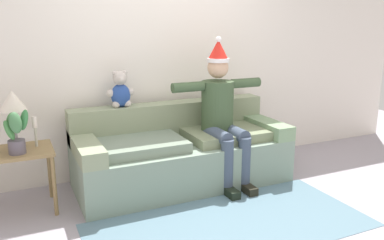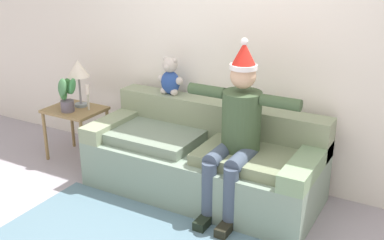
{
  "view_description": "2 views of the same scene",
  "coord_description": "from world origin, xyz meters",
  "px_view_note": "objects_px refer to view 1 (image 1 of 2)",
  "views": [
    {
      "loc": [
        -1.57,
        -2.65,
        1.66
      ],
      "look_at": [
        0.02,
        0.77,
        0.74
      ],
      "focal_mm": 37.0,
      "sensor_mm": 36.0,
      "label": 1
    },
    {
      "loc": [
        1.89,
        -2.57,
        2.24
      ],
      "look_at": [
        -0.02,
        0.81,
        0.79
      ],
      "focal_mm": 44.06,
      "sensor_mm": 36.0,
      "label": 2
    }
  ],
  "objects_px": {
    "table_lamp": "(13,103)",
    "person_seated": "(222,111)",
    "side_table": "(18,160)",
    "potted_plant": "(16,132)",
    "couch": "(181,153)",
    "teddy_bear": "(121,91)",
    "candle_short": "(35,127)"
  },
  "relations": [
    {
      "from": "person_seated",
      "to": "table_lamp",
      "type": "bearing_deg",
      "value": 173.32
    },
    {
      "from": "couch",
      "to": "teddy_bear",
      "type": "height_order",
      "value": "teddy_bear"
    },
    {
      "from": "potted_plant",
      "to": "table_lamp",
      "type": "bearing_deg",
      "value": 90.07
    },
    {
      "from": "couch",
      "to": "teddy_bear",
      "type": "bearing_deg",
      "value": 152.41
    },
    {
      "from": "couch",
      "to": "side_table",
      "type": "bearing_deg",
      "value": -178.99
    },
    {
      "from": "teddy_bear",
      "to": "side_table",
      "type": "xyz_separation_m",
      "value": [
        -1.03,
        -0.31,
        -0.49
      ]
    },
    {
      "from": "candle_short",
      "to": "potted_plant",
      "type": "bearing_deg",
      "value": -137.89
    },
    {
      "from": "person_seated",
      "to": "teddy_bear",
      "type": "distance_m",
      "value": 1.06
    },
    {
      "from": "couch",
      "to": "table_lamp",
      "type": "bearing_deg",
      "value": 177.51
    },
    {
      "from": "teddy_bear",
      "to": "couch",
      "type": "bearing_deg",
      "value": -27.59
    },
    {
      "from": "potted_plant",
      "to": "candle_short",
      "type": "xyz_separation_m",
      "value": [
        0.16,
        0.14,
        -0.01
      ]
    },
    {
      "from": "side_table",
      "to": "candle_short",
      "type": "height_order",
      "value": "candle_short"
    },
    {
      "from": "person_seated",
      "to": "candle_short",
      "type": "relative_size",
      "value": 5.52
    },
    {
      "from": "person_seated",
      "to": "table_lamp",
      "type": "relative_size",
      "value": 2.98
    },
    {
      "from": "side_table",
      "to": "potted_plant",
      "type": "xyz_separation_m",
      "value": [
        0.01,
        -0.1,
        0.28
      ]
    },
    {
      "from": "couch",
      "to": "candle_short",
      "type": "bearing_deg",
      "value": 179.5
    },
    {
      "from": "table_lamp",
      "to": "person_seated",
      "type": "bearing_deg",
      "value": -6.68
    },
    {
      "from": "couch",
      "to": "person_seated",
      "type": "distance_m",
      "value": 0.62
    },
    {
      "from": "person_seated",
      "to": "potted_plant",
      "type": "xyz_separation_m",
      "value": [
        -1.96,
        0.03,
        -0.01
      ]
    },
    {
      "from": "teddy_bear",
      "to": "candle_short",
      "type": "relative_size",
      "value": 1.38
    },
    {
      "from": "potted_plant",
      "to": "teddy_bear",
      "type": "bearing_deg",
      "value": 22.26
    },
    {
      "from": "table_lamp",
      "to": "couch",
      "type": "bearing_deg",
      "value": -2.49
    },
    {
      "from": "couch",
      "to": "table_lamp",
      "type": "xyz_separation_m",
      "value": [
        -1.57,
        0.07,
        0.65
      ]
    },
    {
      "from": "side_table",
      "to": "person_seated",
      "type": "bearing_deg",
      "value": -3.89
    },
    {
      "from": "person_seated",
      "to": "teddy_bear",
      "type": "bearing_deg",
      "value": 154.57
    },
    {
      "from": "couch",
      "to": "person_seated",
      "type": "bearing_deg",
      "value": -22.3
    },
    {
      "from": "person_seated",
      "to": "potted_plant",
      "type": "height_order",
      "value": "person_seated"
    },
    {
      "from": "couch",
      "to": "potted_plant",
      "type": "xyz_separation_m",
      "value": [
        -1.57,
        -0.13,
        0.44
      ]
    },
    {
      "from": "potted_plant",
      "to": "candle_short",
      "type": "bearing_deg",
      "value": 42.11
    },
    {
      "from": "table_lamp",
      "to": "potted_plant",
      "type": "relative_size",
      "value": 1.35
    },
    {
      "from": "couch",
      "to": "side_table",
      "type": "distance_m",
      "value": 1.58
    },
    {
      "from": "side_table",
      "to": "table_lamp",
      "type": "bearing_deg",
      "value": 85.76
    }
  ]
}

